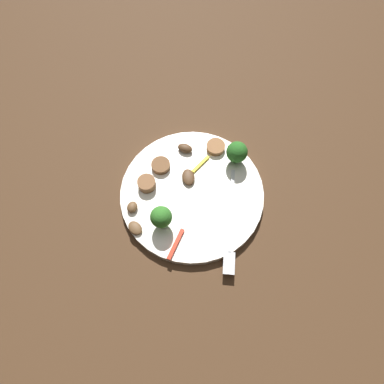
{
  "coord_description": "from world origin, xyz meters",
  "views": [
    {
      "loc": [
        0.25,
        0.01,
        0.55
      ],
      "look_at": [
        0.0,
        0.0,
        0.01
      ],
      "focal_mm": 32.88,
      "sensor_mm": 36.0,
      "label": 1
    }
  ],
  "objects_px": {
    "broccoli_floret_0": "(237,152)",
    "mushroom_3": "(135,228)",
    "sausage_slice_1": "(161,165)",
    "pepper_strip_1": "(200,164)",
    "sausage_slice_2": "(216,147)",
    "mushroom_2": "(132,207)",
    "broccoli_floret_1": "(161,217)",
    "fork": "(231,227)",
    "mushroom_1": "(185,148)",
    "pepper_strip_2": "(176,244)",
    "plate": "(192,194)",
    "sausage_slice_0": "(147,184)",
    "mushroom_0": "(188,177)"
  },
  "relations": [
    {
      "from": "broccoli_floret_0",
      "to": "mushroom_3",
      "type": "xyz_separation_m",
      "value": [
        0.13,
        -0.16,
        -0.02
      ]
    },
    {
      "from": "sausage_slice_1",
      "to": "mushroom_3",
      "type": "distance_m",
      "value": 0.12
    },
    {
      "from": "sausage_slice_1",
      "to": "pepper_strip_1",
      "type": "distance_m",
      "value": 0.07
    },
    {
      "from": "sausage_slice_2",
      "to": "mushroom_3",
      "type": "distance_m",
      "value": 0.2
    },
    {
      "from": "mushroom_2",
      "to": "pepper_strip_1",
      "type": "xyz_separation_m",
      "value": [
        -0.09,
        0.11,
        -0.0
      ]
    },
    {
      "from": "broccoli_floret_1",
      "to": "sausage_slice_1",
      "type": "xyz_separation_m",
      "value": [
        -0.1,
        -0.01,
        -0.02
      ]
    },
    {
      "from": "broccoli_floret_1",
      "to": "mushroom_3",
      "type": "bearing_deg",
      "value": -76.61
    },
    {
      "from": "fork",
      "to": "mushroom_1",
      "type": "bearing_deg",
      "value": -148.03
    },
    {
      "from": "fork",
      "to": "broccoli_floret_0",
      "type": "bearing_deg",
      "value": 178.61
    },
    {
      "from": "sausage_slice_1",
      "to": "pepper_strip_2",
      "type": "distance_m",
      "value": 0.14
    },
    {
      "from": "plate",
      "to": "sausage_slice_0",
      "type": "relative_size",
      "value": 8.03
    },
    {
      "from": "sausage_slice_1",
      "to": "mushroom_0",
      "type": "height_order",
      "value": "same"
    },
    {
      "from": "sausage_slice_2",
      "to": "mushroom_0",
      "type": "xyz_separation_m",
      "value": [
        0.06,
        -0.05,
        -0.0
      ]
    },
    {
      "from": "fork",
      "to": "sausage_slice_1",
      "type": "height_order",
      "value": "sausage_slice_1"
    },
    {
      "from": "sausage_slice_2",
      "to": "pepper_strip_2",
      "type": "distance_m",
      "value": 0.19
    },
    {
      "from": "plate",
      "to": "broccoli_floret_0",
      "type": "relative_size",
      "value": 5.24
    },
    {
      "from": "broccoli_floret_1",
      "to": "sausage_slice_0",
      "type": "distance_m",
      "value": 0.08
    },
    {
      "from": "broccoli_floret_1",
      "to": "mushroom_0",
      "type": "bearing_deg",
      "value": 154.43
    },
    {
      "from": "sausage_slice_2",
      "to": "mushroom_2",
      "type": "xyz_separation_m",
      "value": [
        0.12,
        -0.14,
        0.0
      ]
    },
    {
      "from": "broccoli_floret_1",
      "to": "sausage_slice_2",
      "type": "distance_m",
      "value": 0.17
    },
    {
      "from": "plate",
      "to": "broccoli_floret_0",
      "type": "xyz_separation_m",
      "value": [
        -0.06,
        0.07,
        0.03
      ]
    },
    {
      "from": "fork",
      "to": "sausage_slice_2",
      "type": "distance_m",
      "value": 0.15
    },
    {
      "from": "fork",
      "to": "pepper_strip_2",
      "type": "distance_m",
      "value": 0.09
    },
    {
      "from": "pepper_strip_1",
      "to": "broccoli_floret_1",
      "type": "bearing_deg",
      "value": -28.6
    },
    {
      "from": "sausage_slice_2",
      "to": "mushroom_1",
      "type": "height_order",
      "value": "mushroom_1"
    },
    {
      "from": "sausage_slice_1",
      "to": "pepper_strip_1",
      "type": "bearing_deg",
      "value": 94.76
    },
    {
      "from": "fork",
      "to": "mushroom_0",
      "type": "height_order",
      "value": "mushroom_0"
    },
    {
      "from": "broccoli_floret_1",
      "to": "mushroom_1",
      "type": "bearing_deg",
      "value": 166.96
    },
    {
      "from": "pepper_strip_1",
      "to": "pepper_strip_2",
      "type": "xyz_separation_m",
      "value": [
        0.14,
        -0.04,
        0.0
      ]
    },
    {
      "from": "sausage_slice_2",
      "to": "mushroom_0",
      "type": "distance_m",
      "value": 0.08
    },
    {
      "from": "sausage_slice_1",
      "to": "sausage_slice_0",
      "type": "bearing_deg",
      "value": -30.05
    },
    {
      "from": "plate",
      "to": "pepper_strip_2",
      "type": "relative_size",
      "value": 4.58
    },
    {
      "from": "broccoli_floret_0",
      "to": "sausage_slice_1",
      "type": "distance_m",
      "value": 0.13
    },
    {
      "from": "broccoli_floret_0",
      "to": "mushroom_0",
      "type": "relative_size",
      "value": 1.48
    },
    {
      "from": "sausage_slice_0",
      "to": "mushroom_3",
      "type": "relative_size",
      "value": 1.15
    },
    {
      "from": "broccoli_floret_0",
      "to": "broccoli_floret_1",
      "type": "height_order",
      "value": "same"
    },
    {
      "from": "broccoli_floret_0",
      "to": "broccoli_floret_1",
      "type": "xyz_separation_m",
      "value": [
        0.12,
        -0.12,
        0.0
      ]
    },
    {
      "from": "sausage_slice_1",
      "to": "mushroom_2",
      "type": "xyz_separation_m",
      "value": [
        0.08,
        -0.04,
        0.0
      ]
    },
    {
      "from": "mushroom_0",
      "to": "fork",
      "type": "bearing_deg",
      "value": 38.9
    },
    {
      "from": "sausage_slice_2",
      "to": "sausage_slice_0",
      "type": "bearing_deg",
      "value": -56.75
    },
    {
      "from": "sausage_slice_2",
      "to": "mushroom_1",
      "type": "bearing_deg",
      "value": -85.27
    },
    {
      "from": "sausage_slice_0",
      "to": "sausage_slice_2",
      "type": "relative_size",
      "value": 0.92
    },
    {
      "from": "sausage_slice_0",
      "to": "pepper_strip_1",
      "type": "bearing_deg",
      "value": 115.25
    },
    {
      "from": "broccoli_floret_0",
      "to": "mushroom_0",
      "type": "distance_m",
      "value": 0.09
    },
    {
      "from": "broccoli_floret_0",
      "to": "pepper_strip_1",
      "type": "relative_size",
      "value": 1.12
    },
    {
      "from": "mushroom_2",
      "to": "mushroom_3",
      "type": "xyz_separation_m",
      "value": [
        0.04,
        0.01,
        -0.0
      ]
    },
    {
      "from": "mushroom_1",
      "to": "sausage_slice_0",
      "type": "bearing_deg",
      "value": -40.92
    },
    {
      "from": "pepper_strip_1",
      "to": "pepper_strip_2",
      "type": "relative_size",
      "value": 0.78
    },
    {
      "from": "plate",
      "to": "pepper_strip_1",
      "type": "bearing_deg",
      "value": 165.6
    },
    {
      "from": "mushroom_0",
      "to": "mushroom_1",
      "type": "distance_m",
      "value": 0.06
    }
  ]
}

